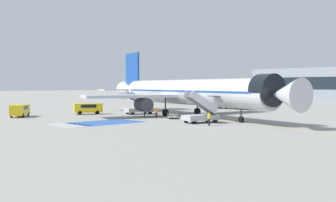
{
  "coord_description": "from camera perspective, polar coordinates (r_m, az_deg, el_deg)",
  "views": [
    {
      "loc": [
        45.5,
        -45.54,
        4.95
      ],
      "look_at": [
        0.72,
        -3.73,
        2.48
      ],
      "focal_mm": 42.0,
      "sensor_mm": 36.0,
      "label": 1
    }
  ],
  "objects": [
    {
      "name": "baggage_cart",
      "position": [
        58.27,
        0.72,
        -2.31
      ],
      "size": [
        2.99,
        2.73,
        0.87
      ],
      "rotation": [
        0.0,
        0.0,
        4.09
      ],
      "color": "gray",
      "rests_on": "ground_plane"
    },
    {
      "name": "ground_crew_1",
      "position": [
        48.39,
        5.99,
        -2.38
      ],
      "size": [
        0.33,
        0.47,
        1.75
      ],
      "rotation": [
        0.0,
        0.0,
        4.96
      ],
      "color": "#191E38",
      "rests_on": "ground_plane"
    },
    {
      "name": "apron_walkway_bar_2",
      "position": [
        50.63,
        -14.35,
        -3.37
      ],
      "size": [
        0.44,
        3.6,
        0.01
      ],
      "primitive_type": "cube",
      "color": "silver",
      "rests_on": "ground_plane"
    },
    {
      "name": "apron_walkway_bar_0",
      "position": [
        52.74,
        -15.6,
        -3.16
      ],
      "size": [
        0.44,
        3.6,
        0.01
      ],
      "primitive_type": "cube",
      "color": "silver",
      "rests_on": "ground_plane"
    },
    {
      "name": "apron_walkway_bar_4",
      "position": [
        48.55,
        -12.98,
        -3.6
      ],
      "size": [
        0.44,
        3.6,
        0.01
      ],
      "primitive_type": "cube",
      "color": "silver",
      "rests_on": "ground_plane"
    },
    {
      "name": "service_van_1",
      "position": [
        68.44,
        -11.52,
        -0.95
      ],
      "size": [
        3.69,
        5.06,
        1.84
      ],
      "rotation": [
        0.0,
        0.0,
        5.85
      ],
      "color": "yellow",
      "rests_on": "ground_plane"
    },
    {
      "name": "apron_stand_patch_blue",
      "position": [
        52.88,
        -8.97,
        -3.09
      ],
      "size": [
        6.23,
        9.06,
        0.01
      ],
      "primitive_type": "cube",
      "color": "#2856A8",
      "rests_on": "ground_plane"
    },
    {
      "name": "ground_crew_0",
      "position": [
        59.23,
        -1.71,
        -1.58
      ],
      "size": [
        0.37,
        0.48,
        1.63
      ],
      "rotation": [
        0.0,
        0.0,
        1.21
      ],
      "color": "#191E38",
      "rests_on": "ground_plane"
    },
    {
      "name": "ground_plane",
      "position": [
        64.57,
        1.98,
        -2.09
      ],
      "size": [
        600.0,
        600.0,
        0.0
      ],
      "primitive_type": "plane",
      "color": "gray"
    },
    {
      "name": "ground_crew_2",
      "position": [
        61.2,
        -3.42,
        -1.44
      ],
      "size": [
        0.48,
        0.45,
        1.67
      ],
      "rotation": [
        0.0,
        0.0,
        2.47
      ],
      "color": "#191E38",
      "rests_on": "ground_plane"
    },
    {
      "name": "boarding_stairs_forward",
      "position": [
        52.01,
        4.81,
        -2.02
      ],
      "size": [
        3.17,
        5.52,
        4.36
      ],
      "rotation": [
        0.0,
        0.0,
        -0.21
      ],
      "color": "#ADB2BA",
      "rests_on": "ground_plane"
    },
    {
      "name": "service_van_0",
      "position": [
        65.58,
        -20.69,
        -1.15
      ],
      "size": [
        5.05,
        4.5,
        1.92
      ],
      "rotation": [
        0.0,
        0.0,
        4.05
      ],
      "color": "yellow",
      "rests_on": "ground_plane"
    },
    {
      "name": "boarding_stairs_aft",
      "position": [
        67.62,
        -4.21,
        -1.06
      ],
      "size": [
        3.17,
        5.52,
        3.94
      ],
      "rotation": [
        0.0,
        0.0,
        -0.21
      ],
      "color": "#ADB2BA",
      "rests_on": "ground_plane"
    },
    {
      "name": "apron_walkway_bar_3",
      "position": [
        49.59,
        -13.68,
        -3.48
      ],
      "size": [
        0.44,
        3.6,
        0.01
      ],
      "primitive_type": "cube",
      "color": "silver",
      "rests_on": "ground_plane"
    },
    {
      "name": "apron_leadline_yellow",
      "position": [
        62.89,
        2.86,
        -2.21
      ],
      "size": [
        78.64,
        17.22,
        0.01
      ],
      "primitive_type": "cube",
      "rotation": [
        0.0,
        0.0,
        -1.78
      ],
      "color": "gold",
      "rests_on": "ground_plane"
    },
    {
      "name": "fuel_tanker",
      "position": [
        82.44,
        9.94,
        -0.01
      ],
      "size": [
        9.04,
        3.61,
        3.33
      ],
      "rotation": [
        0.0,
        0.0,
        1.7
      ],
      "color": "#38383D",
      "rests_on": "ground_plane"
    },
    {
      "name": "airliner",
      "position": [
        63.2,
        2.57,
        1.3
      ],
      "size": [
        46.6,
        31.82,
        11.47
      ],
      "rotation": [
        0.0,
        0.0,
        -1.78
      ],
      "color": "silver",
      "rests_on": "ground_plane"
    },
    {
      "name": "apron_walkway_bar_1",
      "position": [
        51.69,
        -14.99,
        -3.26
      ],
      "size": [
        0.44,
        3.6,
        0.01
      ],
      "primitive_type": "cube",
      "color": "silver",
      "rests_on": "ground_plane"
    }
  ]
}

